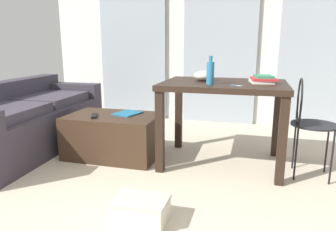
{
  "coord_description": "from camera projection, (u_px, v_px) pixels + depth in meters",
  "views": [
    {
      "loc": [
        0.49,
        -1.14,
        1.14
      ],
      "look_at": [
        -0.31,
        1.81,
        0.43
      ],
      "focal_mm": 33.61,
      "sensor_mm": 36.0,
      "label": 1
    }
  ],
  "objects": [
    {
      "name": "scissors",
      "position": [
        235.0,
        85.0,
        2.66
      ],
      "size": [
        0.1,
        0.06,
        0.0
      ],
      "color": "#9EA0A5",
      "rests_on": "craft_table"
    },
    {
      "name": "shoebox",
      "position": [
        140.0,
        210.0,
        2.04
      ],
      "size": [
        0.36,
        0.25,
        0.16
      ],
      "color": "beige",
      "rests_on": "ground"
    },
    {
      "name": "curtains",
      "position": [
        220.0,
        41.0,
        4.42
      ],
      "size": [
        3.66,
        0.03,
        2.34
      ],
      "color": "#99A3AD",
      "rests_on": "ground"
    },
    {
      "name": "bowl",
      "position": [
        203.0,
        76.0,
        3.0
      ],
      "size": [
        0.19,
        0.19,
        0.1
      ],
      "primitive_type": "ellipsoid",
      "color": "beige",
      "rests_on": "craft_table"
    },
    {
      "name": "couch",
      "position": [
        25.0,
        122.0,
        3.41
      ],
      "size": [
        0.9,
        2.0,
        0.73
      ],
      "color": "#38333D",
      "rests_on": "ground"
    },
    {
      "name": "book_stack",
      "position": [
        263.0,
        79.0,
        2.85
      ],
      "size": [
        0.25,
        0.27,
        0.07
      ],
      "color": "silver",
      "rests_on": "craft_table"
    },
    {
      "name": "ground_plane",
      "position": [
        189.0,
        177.0,
        2.73
      ],
      "size": [
        8.43,
        8.43,
        0.0
      ],
      "primitive_type": "plane",
      "color": "beige"
    },
    {
      "name": "coffee_table",
      "position": [
        114.0,
        136.0,
        3.21
      ],
      "size": [
        0.92,
        0.59,
        0.43
      ],
      "color": "#382619",
      "rests_on": "ground"
    },
    {
      "name": "craft_table",
      "position": [
        224.0,
        95.0,
        2.92
      ],
      "size": [
        1.12,
        0.82,
        0.79
      ],
      "color": "black",
      "rests_on": "ground"
    },
    {
      "name": "bottle_near",
      "position": [
        210.0,
        72.0,
        2.72
      ],
      "size": [
        0.07,
        0.07,
        0.24
      ],
      "color": "teal",
      "rests_on": "craft_table"
    },
    {
      "name": "tv_remote_primary",
      "position": [
        94.0,
        116.0,
        3.09
      ],
      "size": [
        0.12,
        0.19,
        0.02
      ],
      "primitive_type": "cube",
      "rotation": [
        0.0,
        0.0,
        0.43
      ],
      "color": "black",
      "rests_on": "coffee_table"
    },
    {
      "name": "wall_back",
      "position": [
        221.0,
        29.0,
        4.46
      ],
      "size": [
        5.14,
        0.1,
        2.66
      ],
      "primitive_type": "cube",
      "color": "silver",
      "rests_on": "ground"
    },
    {
      "name": "magazine",
      "position": [
        128.0,
        113.0,
        3.22
      ],
      "size": [
        0.28,
        0.32,
        0.01
      ],
      "primitive_type": "cube",
      "rotation": [
        0.0,
        0.0,
        -0.29
      ],
      "color": "#1E668C",
      "rests_on": "coffee_table"
    },
    {
      "name": "wire_chair",
      "position": [
        307.0,
        116.0,
        2.67
      ],
      "size": [
        0.39,
        0.39,
        0.86
      ],
      "color": "black",
      "rests_on": "ground"
    }
  ]
}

